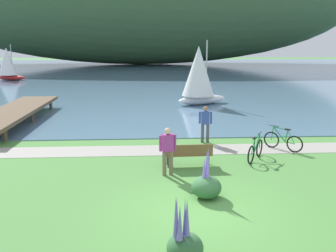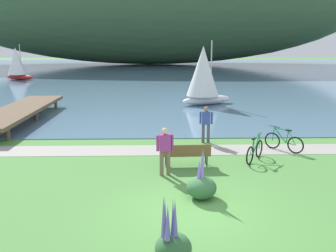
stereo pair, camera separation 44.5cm
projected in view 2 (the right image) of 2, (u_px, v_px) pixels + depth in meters
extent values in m
plane|color=#518E42|center=(190.00, 211.00, 9.78)|extent=(200.00, 200.00, 0.00)
cube|color=#5B7F9E|center=(164.00, 72.00, 55.99)|extent=(180.00, 80.00, 0.04)
cube|color=#A39E93|center=(179.00, 150.00, 15.31)|extent=(60.00, 1.50, 0.01)
cube|color=brown|center=(186.00, 154.00, 13.29)|extent=(1.82, 0.54, 0.05)
cube|color=brown|center=(187.00, 150.00, 13.04)|extent=(1.80, 0.10, 0.40)
cylinder|color=#2D2D33|center=(166.00, 159.00, 13.46)|extent=(0.05, 0.05, 0.45)
cylinder|color=#2D2D33|center=(205.00, 158.00, 13.55)|extent=(0.05, 0.05, 0.45)
cylinder|color=#2D2D33|center=(166.00, 162.00, 13.14)|extent=(0.05, 0.05, 0.45)
cylinder|color=#2D2D33|center=(207.00, 161.00, 13.23)|extent=(0.05, 0.05, 0.45)
torus|color=black|center=(259.00, 149.00, 14.28)|extent=(0.46, 0.63, 0.72)
torus|color=black|center=(250.00, 156.00, 13.42)|extent=(0.46, 0.63, 0.72)
cylinder|color=#1E8C4C|center=(257.00, 143.00, 13.93)|extent=(0.38, 0.52, 0.61)
cylinder|color=#1E8C4C|center=(257.00, 137.00, 13.84)|extent=(0.41, 0.57, 0.09)
cylinder|color=#1E8C4C|center=(254.00, 146.00, 13.67)|extent=(0.11, 0.13, 0.54)
cylinder|color=#1E8C4C|center=(252.00, 154.00, 13.59)|extent=(0.27, 0.37, 0.05)
cylinder|color=#1E8C4C|center=(252.00, 148.00, 13.50)|extent=(0.23, 0.32, 0.56)
cylinder|color=#1E8C4C|center=(259.00, 142.00, 14.19)|extent=(0.08, 0.09, 0.60)
cube|color=black|center=(254.00, 139.00, 13.57)|extent=(0.22, 0.25, 0.05)
cylinder|color=black|center=(260.00, 134.00, 14.09)|extent=(0.29, 0.41, 0.02)
torus|color=black|center=(272.00, 140.00, 15.48)|extent=(0.55, 0.55, 0.72)
torus|color=black|center=(295.00, 145.00, 14.78)|extent=(0.55, 0.55, 0.72)
cylinder|color=#1E8C4C|center=(280.00, 135.00, 15.18)|extent=(0.46, 0.46, 0.61)
cylinder|color=#1E8C4C|center=(281.00, 129.00, 15.09)|extent=(0.49, 0.49, 0.09)
cylinder|color=#1E8C4C|center=(287.00, 137.00, 14.97)|extent=(0.12, 0.12, 0.54)
cylinder|color=#1E8C4C|center=(291.00, 144.00, 14.92)|extent=(0.32, 0.32, 0.05)
cylinder|color=#1E8C4C|center=(292.00, 138.00, 14.83)|extent=(0.28, 0.28, 0.56)
cylinder|color=#1E8C4C|center=(273.00, 134.00, 15.39)|extent=(0.09, 0.09, 0.60)
cube|color=black|center=(289.00, 130.00, 14.87)|extent=(0.24, 0.24, 0.05)
cylinder|color=black|center=(274.00, 126.00, 15.30)|extent=(0.36, 0.36, 0.02)
cylinder|color=#4C4C51|center=(203.00, 133.00, 16.36)|extent=(0.14, 0.14, 0.88)
cylinder|color=#4C4C51|center=(208.00, 134.00, 16.32)|extent=(0.14, 0.14, 0.88)
cube|color=#334CA5|center=(206.00, 118.00, 16.17)|extent=(0.41, 0.28, 0.60)
sphere|color=#9E7051|center=(206.00, 109.00, 16.07)|extent=(0.22, 0.22, 0.22)
cylinder|color=#334CA5|center=(200.00, 118.00, 16.20)|extent=(0.09, 0.09, 0.56)
cylinder|color=#334CA5|center=(212.00, 118.00, 16.13)|extent=(0.09, 0.09, 0.56)
cylinder|color=#72604C|center=(162.00, 163.00, 12.31)|extent=(0.14, 0.14, 0.88)
cylinder|color=#72604C|center=(168.00, 163.00, 12.37)|extent=(0.14, 0.14, 0.88)
cube|color=#9E338C|center=(165.00, 143.00, 12.17)|extent=(0.42, 0.30, 0.60)
sphere|color=beige|center=(165.00, 131.00, 12.07)|extent=(0.22, 0.22, 0.22)
cylinder|color=#9E338C|center=(158.00, 143.00, 12.11)|extent=(0.09, 0.09, 0.56)
cylinder|color=#9E338C|center=(172.00, 142.00, 12.23)|extent=(0.09, 0.09, 0.56)
ellipsoid|color=#386B3D|center=(201.00, 188.00, 10.54)|extent=(0.90, 0.90, 0.66)
cylinder|color=#386B3D|center=(203.00, 179.00, 10.48)|extent=(0.02, 0.02, 0.12)
cone|color=#8470D1|center=(203.00, 163.00, 10.36)|extent=(0.09, 0.09, 0.93)
cylinder|color=#386B3D|center=(203.00, 180.00, 10.44)|extent=(0.02, 0.02, 0.12)
cone|color=#8470D1|center=(203.00, 168.00, 10.35)|extent=(0.11, 0.11, 0.63)
cylinder|color=#386B3D|center=(199.00, 180.00, 10.46)|extent=(0.02, 0.02, 0.12)
cone|color=#8470D1|center=(199.00, 169.00, 10.37)|extent=(0.12, 0.12, 0.58)
cylinder|color=#386B3D|center=(202.00, 178.00, 10.57)|extent=(0.02, 0.02, 0.12)
cone|color=#8470D1|center=(202.00, 163.00, 10.46)|extent=(0.14, 0.14, 0.82)
ellipsoid|color=#386B3D|center=(173.00, 248.00, 7.47)|extent=(0.79, 0.79, 0.64)
cylinder|color=#386B3D|center=(175.00, 238.00, 7.37)|extent=(0.02, 0.02, 0.12)
cone|color=#7A6BC6|center=(175.00, 218.00, 7.26)|extent=(0.13, 0.13, 0.82)
cylinder|color=#386B3D|center=(173.00, 237.00, 7.40)|extent=(0.02, 0.02, 0.12)
cone|color=#7A6BC6|center=(173.00, 216.00, 7.29)|extent=(0.09, 0.09, 0.85)
cylinder|color=#386B3D|center=(165.00, 236.00, 7.46)|extent=(0.02, 0.02, 0.12)
cone|color=#7A6BC6|center=(165.00, 215.00, 7.35)|extent=(0.10, 0.10, 0.83)
cylinder|color=#386B3D|center=(164.00, 240.00, 7.32)|extent=(0.02, 0.02, 0.12)
cone|color=#7A6BC6|center=(164.00, 217.00, 7.20)|extent=(0.11, 0.11, 0.92)
cylinder|color=#386B3D|center=(168.00, 238.00, 7.37)|extent=(0.02, 0.02, 0.12)
cone|color=#7A6BC6|center=(168.00, 220.00, 7.27)|extent=(0.11, 0.11, 0.70)
cylinder|color=#386B3D|center=(167.00, 242.00, 7.21)|extent=(0.02, 0.02, 0.12)
cone|color=#7A6BC6|center=(167.00, 226.00, 7.13)|extent=(0.14, 0.14, 0.61)
ellipsoid|color=#B22323|center=(20.00, 77.00, 43.52)|extent=(3.78, 1.88, 0.64)
cylinder|color=#B2B2B2|center=(21.00, 60.00, 42.97)|extent=(0.09, 0.09, 3.64)
cone|color=white|center=(16.00, 61.00, 43.14)|extent=(2.62, 2.62, 3.27)
ellipsoid|color=white|center=(207.00, 100.00, 26.25)|extent=(4.09, 2.57, 0.69)
cylinder|color=#B2B2B2|center=(211.00, 68.00, 25.83)|extent=(0.10, 0.10, 3.97)
cone|color=white|center=(203.00, 71.00, 25.61)|extent=(3.08, 3.08, 3.57)
cube|color=brown|center=(19.00, 110.00, 20.60)|extent=(2.40, 10.00, 0.20)
cylinder|color=brown|center=(8.00, 134.00, 16.82)|extent=(0.20, 0.20, 0.60)
cylinder|color=brown|center=(3.00, 117.00, 20.66)|extent=(0.20, 0.20, 0.60)
cylinder|color=brown|center=(36.00, 117.00, 20.71)|extent=(0.20, 0.20, 0.60)
cylinder|color=brown|center=(28.00, 105.00, 24.56)|extent=(0.20, 0.20, 0.60)
cylinder|color=brown|center=(56.00, 105.00, 24.60)|extent=(0.20, 0.20, 0.60)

